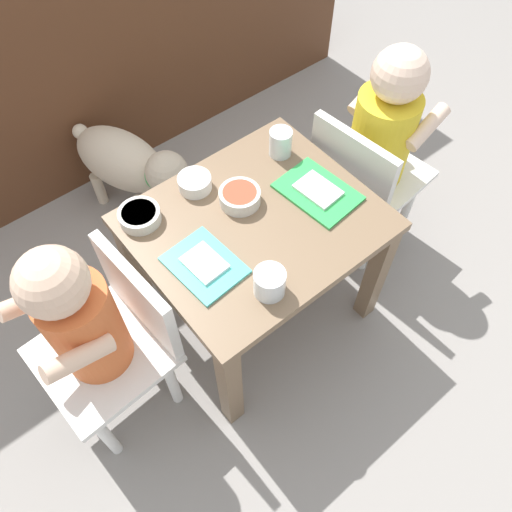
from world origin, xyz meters
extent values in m
plane|color=gray|center=(0.00, 0.00, 0.00)|extent=(7.00, 7.00, 0.00)
cube|color=#56331E|center=(0.00, 0.95, 0.50)|extent=(2.10, 0.32, 1.00)
cube|color=#7A6047|center=(0.00, 0.00, 0.42)|extent=(0.56, 0.48, 0.03)
cube|color=#7A6047|center=(-0.25, -0.21, 0.20)|extent=(0.04, 0.04, 0.41)
cube|color=#7A6047|center=(0.25, -0.21, 0.20)|extent=(0.04, 0.04, 0.41)
cube|color=#7A6047|center=(-0.25, 0.21, 0.20)|extent=(0.04, 0.04, 0.41)
cube|color=#7A6047|center=(0.25, 0.21, 0.20)|extent=(0.04, 0.04, 0.41)
cube|color=white|center=(-0.45, 0.01, 0.28)|extent=(0.30, 0.30, 0.02)
cube|color=white|center=(-0.32, 0.02, 0.40)|extent=(0.04, 0.27, 0.22)
cylinder|color=#D86633|center=(-0.45, 0.01, 0.42)|extent=(0.15, 0.15, 0.26)
sphere|color=beige|center=(-0.46, 0.01, 0.61)|extent=(0.14, 0.14, 0.14)
cylinder|color=white|center=(-0.56, 0.10, 0.14)|extent=(0.03, 0.03, 0.27)
cylinder|color=white|center=(-0.55, -0.10, 0.14)|extent=(0.03, 0.03, 0.27)
cylinder|color=white|center=(-0.36, 0.12, 0.14)|extent=(0.03, 0.03, 0.27)
cylinder|color=white|center=(-0.35, -0.08, 0.14)|extent=(0.03, 0.03, 0.27)
cylinder|color=beige|center=(-0.51, 0.09, 0.49)|extent=(0.15, 0.05, 0.09)
cylinder|color=beige|center=(-0.50, -0.08, 0.49)|extent=(0.15, 0.05, 0.09)
cube|color=white|center=(0.45, 0.02, 0.28)|extent=(0.31, 0.31, 0.02)
cube|color=white|center=(0.32, 0.00, 0.40)|extent=(0.05, 0.27, 0.22)
cylinder|color=yellow|center=(0.45, 0.02, 0.42)|extent=(0.17, 0.17, 0.26)
sphere|color=beige|center=(0.46, 0.02, 0.62)|extent=(0.14, 0.14, 0.14)
cylinder|color=white|center=(0.56, -0.07, 0.14)|extent=(0.03, 0.03, 0.27)
cylinder|color=white|center=(0.54, 0.12, 0.14)|extent=(0.03, 0.03, 0.27)
cylinder|color=white|center=(0.36, -0.09, 0.14)|extent=(0.03, 0.03, 0.27)
cylinder|color=white|center=(0.34, 0.11, 0.14)|extent=(0.03, 0.03, 0.27)
cylinder|color=beige|center=(0.51, -0.07, 0.49)|extent=(0.15, 0.05, 0.09)
cylinder|color=beige|center=(0.49, 0.11, 0.49)|extent=(0.15, 0.05, 0.09)
ellipsoid|color=beige|center=(-0.07, 0.60, 0.21)|extent=(0.27, 0.38, 0.19)
sphere|color=beige|center=(-0.01, 0.42, 0.26)|extent=(0.13, 0.13, 0.13)
sphere|color=black|center=(0.01, 0.38, 0.25)|extent=(0.06, 0.06, 0.06)
torus|color=green|center=(-0.02, 0.45, 0.24)|extent=(0.12, 0.07, 0.11)
sphere|color=beige|center=(-0.12, 0.76, 0.25)|extent=(0.05, 0.05, 0.05)
cylinder|color=beige|center=(-0.09, 0.50, 0.06)|extent=(0.04, 0.04, 0.13)
cylinder|color=beige|center=(0.01, 0.53, 0.06)|extent=(0.04, 0.04, 0.13)
cylinder|color=beige|center=(-0.15, 0.68, 0.06)|extent=(0.04, 0.04, 0.13)
cylinder|color=beige|center=(-0.05, 0.71, 0.06)|extent=(0.04, 0.04, 0.13)
cube|color=#4CC6BC|center=(-0.17, -0.03, 0.44)|extent=(0.14, 0.18, 0.01)
cube|color=white|center=(-0.17, -0.03, 0.45)|extent=(0.08, 0.10, 0.01)
cube|color=green|center=(0.17, -0.03, 0.44)|extent=(0.16, 0.21, 0.01)
cube|color=white|center=(0.17, -0.03, 0.45)|extent=(0.09, 0.11, 0.01)
cylinder|color=white|center=(-0.10, -0.17, 0.47)|extent=(0.07, 0.07, 0.06)
cylinder|color=silver|center=(-0.10, -0.17, 0.46)|extent=(0.06, 0.06, 0.04)
cylinder|color=white|center=(0.19, 0.13, 0.47)|extent=(0.06, 0.06, 0.07)
cylinder|color=silver|center=(0.19, 0.13, 0.46)|extent=(0.05, 0.05, 0.04)
cylinder|color=silver|center=(0.01, 0.07, 0.45)|extent=(0.10, 0.10, 0.04)
cylinder|color=#D84C33|center=(0.01, 0.07, 0.47)|extent=(0.08, 0.08, 0.01)
cylinder|color=silver|center=(-0.21, 0.17, 0.45)|extent=(0.10, 0.10, 0.03)
cylinder|color=#4C8C33|center=(-0.21, 0.17, 0.46)|extent=(0.08, 0.08, 0.01)
cylinder|color=white|center=(-0.05, 0.17, 0.45)|extent=(0.08, 0.08, 0.04)
cylinder|color=#D84C33|center=(-0.05, 0.17, 0.47)|extent=(0.07, 0.07, 0.01)
camera|label=1|loc=(-0.48, -0.59, 1.40)|focal=36.15mm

